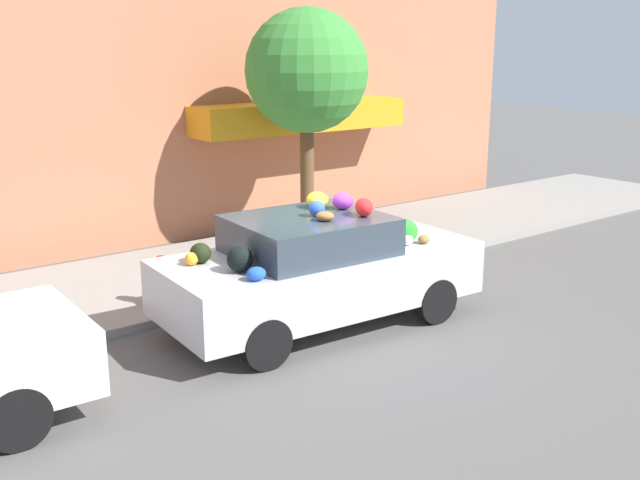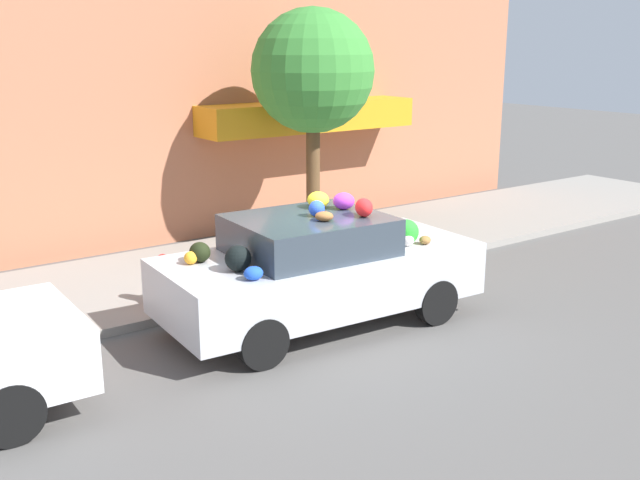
# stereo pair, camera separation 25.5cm
# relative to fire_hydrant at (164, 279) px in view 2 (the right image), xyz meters

# --- Properties ---
(ground_plane) EXTENTS (60.00, 60.00, 0.00)m
(ground_plane) POSITION_rel_fire_hydrant_xyz_m (1.44, -1.53, -0.46)
(ground_plane) COLOR #565451
(sidewalk_curb) EXTENTS (24.00, 3.20, 0.12)m
(sidewalk_curb) POSITION_rel_fire_hydrant_xyz_m (1.44, 1.17, -0.40)
(sidewalk_curb) COLOR gray
(sidewalk_curb) RESTS_ON ground
(building_facade) EXTENTS (18.00, 1.20, 5.48)m
(building_facade) POSITION_rel_fire_hydrant_xyz_m (1.65, 3.37, 2.24)
(building_facade) COLOR #B26B4C
(building_facade) RESTS_ON ground
(street_tree) EXTENTS (2.09, 2.09, 4.02)m
(street_tree) POSITION_rel_fire_hydrant_xyz_m (3.54, 1.49, 2.60)
(street_tree) COLOR brown
(street_tree) RESTS_ON sidewalk_curb
(fire_hydrant) EXTENTS (0.20, 0.20, 0.70)m
(fire_hydrant) POSITION_rel_fire_hydrant_xyz_m (0.00, 0.00, 0.00)
(fire_hydrant) COLOR red
(fire_hydrant) RESTS_ON sidewalk_curb
(art_car) EXTENTS (4.21, 1.99, 1.68)m
(art_car) POSITION_rel_fire_hydrant_xyz_m (1.41, -1.60, 0.30)
(art_car) COLOR #B7BABF
(art_car) RESTS_ON ground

